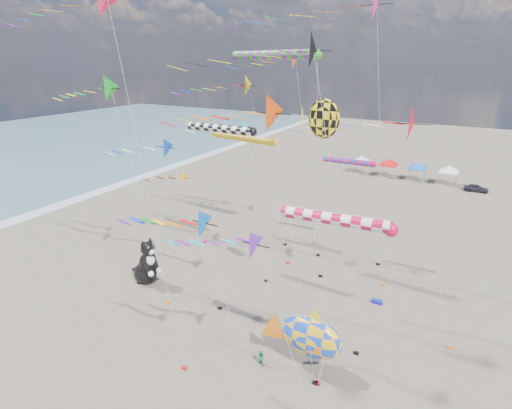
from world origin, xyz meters
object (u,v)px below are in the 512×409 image
Objects in this scene: child_blue at (304,332)px; parked_car at (476,188)px; person_adult at (311,341)px; child_green at (261,359)px; fish_inflatable at (310,336)px; cat_inflatable at (146,260)px.

child_blue is 48.18m from parked_car.
parked_car is (10.58, 47.01, 0.12)m from child_blue.
person_adult reaches higher than child_green.
child_green is (-3.07, -1.34, -2.15)m from fish_inflatable.
child_blue is (1.49, 4.31, -0.12)m from child_green.
cat_inflatable is at bearing 168.66° from person_adult.
fish_inflatable is at bearing 2.49° from cat_inflatable.
cat_inflatable reaches higher than child_blue.
parked_car is at bearing 71.68° from person_adult.
fish_inflatable is 2.77m from person_adult.
parked_car reaches higher than child_green.
cat_inflatable is at bearing -167.78° from child_green.
cat_inflatable is 53.99m from parked_car.
child_blue is (16.29, -0.22, -1.94)m from cat_inflatable.
child_blue is at bearing 117.99° from fish_inflatable.
fish_inflatable reaches higher than child_green.
cat_inflatable is at bearing 145.35° from child_blue.
cat_inflatable is 17.41m from person_adult.
fish_inflatable is (17.87, -3.19, 0.33)m from cat_inflatable.
fish_inflatable is 6.13× the size of child_blue.
cat_inflatable is 1.35× the size of parked_car.
person_adult is at bearing 107.28° from fish_inflatable.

